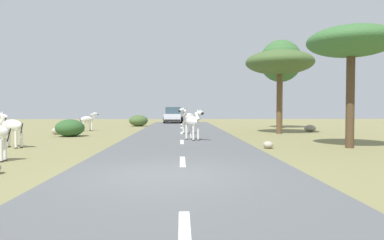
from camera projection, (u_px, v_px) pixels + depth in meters
ground_plane at (164, 176)px, 8.24m from camera, size 90.00×90.00×0.00m
road at (183, 175)px, 8.25m from camera, size 6.00×64.00×0.05m
lane_markings at (183, 183)px, 7.25m from camera, size 0.16×56.00×0.01m
zebra_0 at (193, 122)px, 17.12m from camera, size 1.00×1.51×1.55m
zebra_1 at (188, 118)px, 21.69m from camera, size 1.21×1.54×1.65m
zebra_3 at (88, 120)px, 24.83m from camera, size 1.21×1.12×1.39m
zebra_4 at (11, 126)px, 14.20m from camera, size 1.53×0.88×1.52m
car_0 at (174, 116)px, 38.18m from camera, size 2.20×4.43×1.74m
tree_0 at (279, 63)px, 22.11m from camera, size 4.36×4.36×5.36m
tree_1 at (281, 62)px, 27.86m from camera, size 3.39×3.39×7.18m
tree_2 at (351, 43)px, 14.07m from camera, size 3.54×3.54×5.00m
bush_0 at (138, 121)px, 31.54m from camera, size 1.72×1.55×1.03m
bush_1 at (70, 128)px, 20.00m from camera, size 1.67×1.50×1.00m
rock_0 at (310, 128)px, 24.29m from camera, size 0.79×0.84×0.47m
rock_2 at (57, 131)px, 21.65m from camera, size 0.62×0.52×0.43m
rock_3 at (268, 145)px, 14.03m from camera, size 0.42×0.44×0.30m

